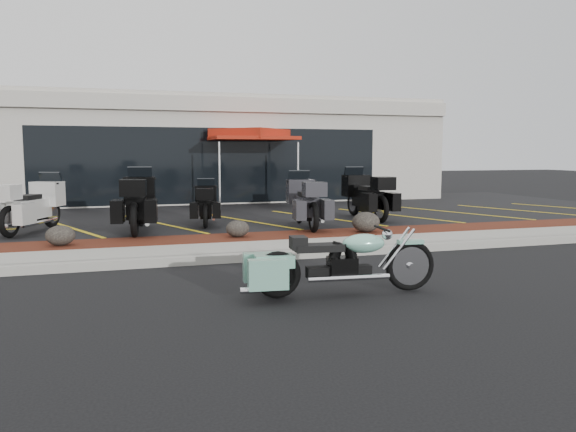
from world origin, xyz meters
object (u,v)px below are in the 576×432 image
object	(u,v)px
traffic_cone	(206,203)
touring_white	(51,200)
hero_cruiser	(410,258)
popup_canopy	(250,136)

from	to	relation	value
traffic_cone	touring_white	bearing A→B (deg)	-145.64
hero_cruiser	popup_canopy	world-z (taller)	popup_canopy
touring_white	popup_canopy	distance (m)	7.56
traffic_cone	popup_canopy	world-z (taller)	popup_canopy
touring_white	traffic_cone	world-z (taller)	touring_white
popup_canopy	hero_cruiser	bearing A→B (deg)	-68.65
hero_cruiser	popup_canopy	bearing A→B (deg)	92.98
touring_white	traffic_cone	distance (m)	5.05
hero_cruiser	traffic_cone	size ratio (longest dim) A/B	5.66
touring_white	popup_canopy	size ratio (longest dim) A/B	0.63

